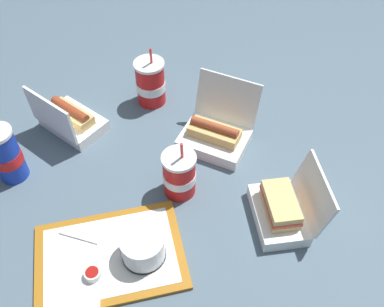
{
  "coord_description": "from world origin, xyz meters",
  "views": [
    {
      "loc": [
        -0.33,
        -0.75,
        0.98
      ],
      "look_at": [
        -0.02,
        0.03,
        0.05
      ],
      "focal_mm": 40.0,
      "sensor_mm": 36.0,
      "label": 1
    }
  ],
  "objects_px": {
    "cake_container": "(143,248)",
    "soda_cup_back": "(6,155)",
    "food_tray": "(110,256)",
    "soda_cup_corner": "(151,83)",
    "ketchup_cup": "(93,274)",
    "plastic_fork": "(79,237)",
    "clamshell_hotdog_right": "(216,133)",
    "clamshell_sandwich_corner": "(283,209)",
    "clamshell_hotdog_front": "(70,120)",
    "soda_cup_front": "(179,174)"
  },
  "relations": [
    {
      "from": "cake_container",
      "to": "soda_cup_back",
      "type": "relative_size",
      "value": 0.47
    },
    {
      "from": "plastic_fork",
      "to": "soda_cup_back",
      "type": "bearing_deg",
      "value": 153.18
    },
    {
      "from": "plastic_fork",
      "to": "clamshell_hotdog_front",
      "type": "relative_size",
      "value": 0.45
    },
    {
      "from": "ketchup_cup",
      "to": "clamshell_hotdog_front",
      "type": "relative_size",
      "value": 0.16
    },
    {
      "from": "ketchup_cup",
      "to": "clamshell_hotdog_right",
      "type": "bearing_deg",
      "value": 34.08
    },
    {
      "from": "food_tray",
      "to": "cake_container",
      "type": "xyz_separation_m",
      "value": [
        0.08,
        -0.03,
        0.04
      ]
    },
    {
      "from": "ketchup_cup",
      "to": "clamshell_sandwich_corner",
      "type": "distance_m",
      "value": 0.51
    },
    {
      "from": "clamshell_sandwich_corner",
      "to": "cake_container",
      "type": "bearing_deg",
      "value": 176.17
    },
    {
      "from": "clamshell_hotdog_right",
      "to": "soda_cup_back",
      "type": "relative_size",
      "value": 1.18
    },
    {
      "from": "soda_cup_corner",
      "to": "clamshell_hotdog_right",
      "type": "bearing_deg",
      "value": -65.07
    },
    {
      "from": "clamshell_hotdog_front",
      "to": "soda_cup_corner",
      "type": "xyz_separation_m",
      "value": [
        0.28,
        0.04,
        0.04
      ]
    },
    {
      "from": "plastic_fork",
      "to": "clamshell_hotdog_right",
      "type": "height_order",
      "value": "clamshell_hotdog_right"
    },
    {
      "from": "cake_container",
      "to": "clamshell_hotdog_right",
      "type": "relative_size",
      "value": 0.39
    },
    {
      "from": "plastic_fork",
      "to": "soda_cup_corner",
      "type": "xyz_separation_m",
      "value": [
        0.35,
        0.45,
        0.06
      ]
    },
    {
      "from": "cake_container",
      "to": "soda_cup_back",
      "type": "height_order",
      "value": "soda_cup_back"
    },
    {
      "from": "cake_container",
      "to": "soda_cup_corner",
      "type": "distance_m",
      "value": 0.6
    },
    {
      "from": "ketchup_cup",
      "to": "food_tray",
      "type": "bearing_deg",
      "value": 39.68
    },
    {
      "from": "clamshell_sandwich_corner",
      "to": "food_tray",
      "type": "bearing_deg",
      "value": 173.01
    },
    {
      "from": "cake_container",
      "to": "clamshell_hotdog_right",
      "type": "xyz_separation_m",
      "value": [
        0.33,
        0.3,
        -0.01
      ]
    },
    {
      "from": "clamshell_hotdog_right",
      "to": "clamshell_hotdog_front",
      "type": "height_order",
      "value": "clamshell_hotdog_right"
    },
    {
      "from": "food_tray",
      "to": "soda_cup_corner",
      "type": "xyz_separation_m",
      "value": [
        0.29,
        0.53,
        0.07
      ]
    },
    {
      "from": "cake_container",
      "to": "clamshell_hotdog_right",
      "type": "bearing_deg",
      "value": 42.41
    },
    {
      "from": "ketchup_cup",
      "to": "soda_cup_back",
      "type": "height_order",
      "value": "soda_cup_back"
    },
    {
      "from": "ketchup_cup",
      "to": "soda_cup_back",
      "type": "xyz_separation_m",
      "value": [
        -0.14,
        0.41,
        0.06
      ]
    },
    {
      "from": "ketchup_cup",
      "to": "plastic_fork",
      "type": "bearing_deg",
      "value": 94.78
    },
    {
      "from": "cake_container",
      "to": "clamshell_sandwich_corner",
      "type": "xyz_separation_m",
      "value": [
        0.38,
        -0.03,
        -0.0
      ]
    },
    {
      "from": "ketchup_cup",
      "to": "soda_cup_corner",
      "type": "bearing_deg",
      "value": 59.61
    },
    {
      "from": "ketchup_cup",
      "to": "clamshell_hotdog_right",
      "type": "height_order",
      "value": "clamshell_hotdog_right"
    },
    {
      "from": "cake_container",
      "to": "clamshell_hotdog_front",
      "type": "relative_size",
      "value": 0.46
    },
    {
      "from": "food_tray",
      "to": "clamshell_hotdog_front",
      "type": "bearing_deg",
      "value": 89.55
    },
    {
      "from": "soda_cup_back",
      "to": "soda_cup_corner",
      "type": "xyz_separation_m",
      "value": [
        0.48,
        0.17,
        -0.01
      ]
    },
    {
      "from": "clamshell_hotdog_front",
      "to": "soda_cup_corner",
      "type": "bearing_deg",
      "value": 7.27
    },
    {
      "from": "clamshell_hotdog_right",
      "to": "soda_cup_corner",
      "type": "distance_m",
      "value": 0.29
    },
    {
      "from": "food_tray",
      "to": "soda_cup_back",
      "type": "distance_m",
      "value": 0.42
    },
    {
      "from": "clamshell_hotdog_front",
      "to": "soda_cup_back",
      "type": "bearing_deg",
      "value": -146.72
    },
    {
      "from": "cake_container",
      "to": "soda_cup_corner",
      "type": "xyz_separation_m",
      "value": [
        0.21,
        0.56,
        0.03
      ]
    },
    {
      "from": "clamshell_hotdog_right",
      "to": "soda_cup_corner",
      "type": "xyz_separation_m",
      "value": [
        -0.12,
        0.26,
        0.04
      ]
    },
    {
      "from": "food_tray",
      "to": "soda_cup_corner",
      "type": "relative_size",
      "value": 1.85
    },
    {
      "from": "clamshell_hotdog_right",
      "to": "food_tray",
      "type": "bearing_deg",
      "value": -146.67
    },
    {
      "from": "ketchup_cup",
      "to": "soda_cup_back",
      "type": "relative_size",
      "value": 0.17
    },
    {
      "from": "plastic_fork",
      "to": "clamshell_sandwich_corner",
      "type": "height_order",
      "value": "clamshell_sandwich_corner"
    },
    {
      "from": "cake_container",
      "to": "plastic_fork",
      "type": "distance_m",
      "value": 0.18
    },
    {
      "from": "cake_container",
      "to": "soda_cup_front",
      "type": "distance_m",
      "value": 0.23
    },
    {
      "from": "food_tray",
      "to": "ketchup_cup",
      "type": "xyz_separation_m",
      "value": [
        -0.05,
        -0.04,
        0.02
      ]
    },
    {
      "from": "cake_container",
      "to": "ketchup_cup",
      "type": "xyz_separation_m",
      "value": [
        -0.13,
        -0.01,
        -0.02
      ]
    },
    {
      "from": "ketchup_cup",
      "to": "clamshell_hotdog_front",
      "type": "height_order",
      "value": "clamshell_hotdog_front"
    },
    {
      "from": "clamshell_sandwich_corner",
      "to": "soda_cup_front",
      "type": "xyz_separation_m",
      "value": [
        -0.22,
        0.19,
        0.03
      ]
    },
    {
      "from": "ketchup_cup",
      "to": "clamshell_hotdog_front",
      "type": "xyz_separation_m",
      "value": [
        0.05,
        0.54,
        0.01
      ]
    },
    {
      "from": "ketchup_cup",
      "to": "plastic_fork",
      "type": "xyz_separation_m",
      "value": [
        -0.01,
        0.12,
        -0.01
      ]
    },
    {
      "from": "cake_container",
      "to": "soda_cup_front",
      "type": "bearing_deg",
      "value": 46.38
    }
  ]
}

